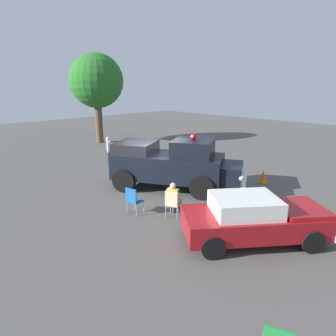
{
  "coord_description": "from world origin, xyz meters",
  "views": [
    {
      "loc": [
        10.14,
        -8.96,
        4.68
      ],
      "look_at": [
        0.55,
        0.49,
        0.96
      ],
      "focal_mm": 32.68,
      "sensor_mm": 36.0,
      "label": 1
    }
  ],
  "objects_px": {
    "lawn_chair_near_truck": "(173,202)",
    "traffic_cone": "(263,177)",
    "spectator_standing": "(108,149)",
    "vintage_fire_truck": "(173,163)",
    "classic_hot_rod": "(254,218)",
    "lawn_chair_by_car": "(133,199)",
    "spectator_seated": "(174,198)",
    "oak_tree_left": "(97,81)"
  },
  "relations": [
    {
      "from": "oak_tree_left",
      "to": "spectator_seated",
      "type": "bearing_deg",
      "value": -22.76
    },
    {
      "from": "spectator_seated",
      "to": "oak_tree_left",
      "type": "height_order",
      "value": "oak_tree_left"
    },
    {
      "from": "oak_tree_left",
      "to": "traffic_cone",
      "type": "bearing_deg",
      "value": -0.71
    },
    {
      "from": "lawn_chair_by_car",
      "to": "spectator_seated",
      "type": "distance_m",
      "value": 1.51
    },
    {
      "from": "spectator_seated",
      "to": "spectator_standing",
      "type": "height_order",
      "value": "spectator_standing"
    },
    {
      "from": "classic_hot_rod",
      "to": "spectator_standing",
      "type": "height_order",
      "value": "spectator_standing"
    },
    {
      "from": "traffic_cone",
      "to": "lawn_chair_near_truck",
      "type": "bearing_deg",
      "value": -92.75
    },
    {
      "from": "spectator_standing",
      "to": "oak_tree_left",
      "type": "relative_size",
      "value": 0.24
    },
    {
      "from": "spectator_standing",
      "to": "oak_tree_left",
      "type": "xyz_separation_m",
      "value": [
        -6.62,
        3.59,
        3.89
      ]
    },
    {
      "from": "classic_hot_rod",
      "to": "lawn_chair_by_car",
      "type": "bearing_deg",
      "value": -162.14
    },
    {
      "from": "classic_hot_rod",
      "to": "spectator_standing",
      "type": "relative_size",
      "value": 2.73
    },
    {
      "from": "spectator_standing",
      "to": "traffic_cone",
      "type": "height_order",
      "value": "spectator_standing"
    },
    {
      "from": "vintage_fire_truck",
      "to": "lawn_chair_near_truck",
      "type": "height_order",
      "value": "vintage_fire_truck"
    },
    {
      "from": "classic_hot_rod",
      "to": "oak_tree_left",
      "type": "relative_size",
      "value": 0.65
    },
    {
      "from": "classic_hot_rod",
      "to": "lawn_chair_near_truck",
      "type": "xyz_separation_m",
      "value": [
        -2.96,
        -0.53,
        -0.16
      ]
    },
    {
      "from": "lawn_chair_near_truck",
      "to": "oak_tree_left",
      "type": "distance_m",
      "value": 16.37
    },
    {
      "from": "vintage_fire_truck",
      "to": "spectator_seated",
      "type": "distance_m",
      "value": 3.07
    },
    {
      "from": "spectator_standing",
      "to": "traffic_cone",
      "type": "bearing_deg",
      "value": 22.52
    },
    {
      "from": "classic_hot_rod",
      "to": "traffic_cone",
      "type": "distance_m",
      "value": 6.11
    },
    {
      "from": "vintage_fire_truck",
      "to": "lawn_chair_by_car",
      "type": "bearing_deg",
      "value": -72.48
    },
    {
      "from": "classic_hot_rod",
      "to": "oak_tree_left",
      "type": "height_order",
      "value": "oak_tree_left"
    },
    {
      "from": "classic_hot_rod",
      "to": "lawn_chair_by_car",
      "type": "xyz_separation_m",
      "value": [
        -4.19,
        -1.35,
        -0.16
      ]
    },
    {
      "from": "lawn_chair_by_car",
      "to": "spectator_seated",
      "type": "height_order",
      "value": "spectator_seated"
    },
    {
      "from": "vintage_fire_truck",
      "to": "lawn_chair_near_truck",
      "type": "xyz_separation_m",
      "value": [
        2.2,
        -2.26,
        -0.61
      ]
    },
    {
      "from": "spectator_seated",
      "to": "vintage_fire_truck",
      "type": "bearing_deg",
      "value": 135.19
    },
    {
      "from": "vintage_fire_truck",
      "to": "oak_tree_left",
      "type": "bearing_deg",
      "value": 162.28
    },
    {
      "from": "spectator_standing",
      "to": "lawn_chair_near_truck",
      "type": "bearing_deg",
      "value": -18.25
    },
    {
      "from": "lawn_chair_by_car",
      "to": "spectator_standing",
      "type": "distance_m",
      "value": 7.52
    },
    {
      "from": "spectator_standing",
      "to": "traffic_cone",
      "type": "relative_size",
      "value": 2.64
    },
    {
      "from": "vintage_fire_truck",
      "to": "lawn_chair_near_truck",
      "type": "bearing_deg",
      "value": -45.69
    },
    {
      "from": "spectator_standing",
      "to": "spectator_seated",
      "type": "bearing_deg",
      "value": -17.57
    },
    {
      "from": "spectator_seated",
      "to": "oak_tree_left",
      "type": "xyz_separation_m",
      "value": [
        -14.48,
        6.08,
        4.16
      ]
    },
    {
      "from": "spectator_seated",
      "to": "spectator_standing",
      "type": "distance_m",
      "value": 8.25
    },
    {
      "from": "spectator_seated",
      "to": "lawn_chair_by_car",
      "type": "bearing_deg",
      "value": -141.45
    },
    {
      "from": "spectator_standing",
      "to": "traffic_cone",
      "type": "distance_m",
      "value": 8.91
    },
    {
      "from": "spectator_standing",
      "to": "traffic_cone",
      "type": "xyz_separation_m",
      "value": [
        8.21,
        3.4,
        -0.66
      ]
    },
    {
      "from": "lawn_chair_near_truck",
      "to": "oak_tree_left",
      "type": "xyz_separation_m",
      "value": [
        -14.53,
        6.2,
        4.27
      ]
    },
    {
      "from": "spectator_seated",
      "to": "oak_tree_left",
      "type": "relative_size",
      "value": 0.18
    },
    {
      "from": "spectator_seated",
      "to": "traffic_cone",
      "type": "xyz_separation_m",
      "value": [
        0.34,
        5.89,
        -0.39
      ]
    },
    {
      "from": "vintage_fire_truck",
      "to": "classic_hot_rod",
      "type": "height_order",
      "value": "vintage_fire_truck"
    },
    {
      "from": "lawn_chair_near_truck",
      "to": "traffic_cone",
      "type": "xyz_separation_m",
      "value": [
        0.29,
        6.01,
        -0.28
      ]
    },
    {
      "from": "spectator_seated",
      "to": "traffic_cone",
      "type": "distance_m",
      "value": 5.92
    }
  ]
}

